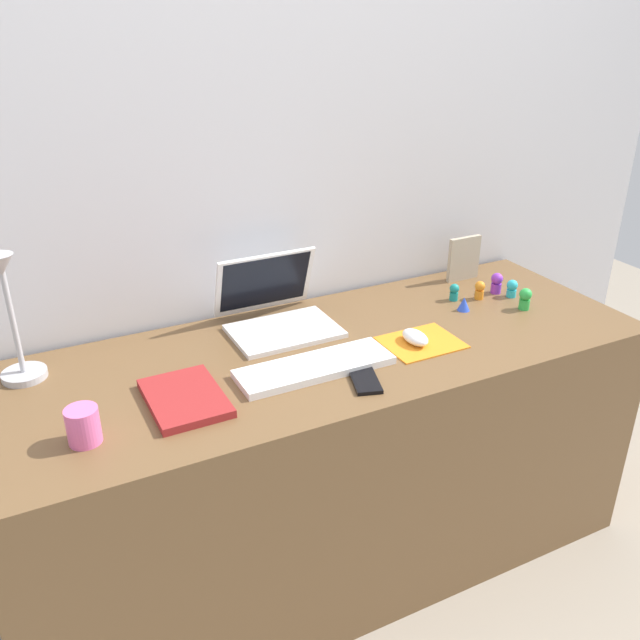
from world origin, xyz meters
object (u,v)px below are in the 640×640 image
(toy_figurine_purple, at_px, (497,283))
(picture_frame, at_px, (464,259))
(coffee_mug, at_px, (83,426))
(toy_figurine_cyan, at_px, (512,288))
(mouse, at_px, (415,337))
(toy_figurine_blue, at_px, (464,304))
(keyboard, at_px, (315,367))
(toy_figurine_teal, at_px, (454,292))
(toy_figurine_green, at_px, (525,298))
(laptop, at_px, (275,309))
(notebook_pad, at_px, (185,398))
(cell_phone, at_px, (365,380))
(desk_lamp, at_px, (13,322))
(toy_figurine_orange, at_px, (480,290))

(toy_figurine_purple, bearing_deg, picture_frame, 99.99)
(coffee_mug, distance_m, toy_figurine_cyan, 1.36)
(mouse, height_order, picture_frame, picture_frame)
(coffee_mug, height_order, toy_figurine_blue, coffee_mug)
(keyboard, xyz_separation_m, toy_figurine_purple, (0.75, 0.19, 0.03))
(toy_figurine_teal, xyz_separation_m, toy_figurine_green, (0.15, -0.15, 0.01))
(laptop, distance_m, notebook_pad, 0.46)
(laptop, xyz_separation_m, mouse, (0.29, -0.28, -0.03))
(mouse, xyz_separation_m, toy_figurine_green, (0.43, 0.04, 0.02))
(cell_phone, height_order, desk_lamp, desk_lamp)
(laptop, height_order, toy_figurine_cyan, laptop)
(coffee_mug, bearing_deg, laptop, 30.22)
(picture_frame, bearing_deg, mouse, -141.66)
(toy_figurine_orange, bearing_deg, toy_figurine_purple, 9.94)
(mouse, relative_size, notebook_pad, 0.40)
(picture_frame, relative_size, toy_figurine_cyan, 2.63)
(toy_figurine_green, bearing_deg, picture_frame, 93.70)
(desk_lamp, bearing_deg, notebook_pad, -38.92)
(laptop, distance_m, toy_figurine_green, 0.76)
(laptop, xyz_separation_m, cell_phone, (0.07, -0.40, -0.05))
(desk_lamp, xyz_separation_m, picture_frame, (1.39, 0.06, -0.09))
(keyboard, height_order, mouse, mouse)
(desk_lamp, height_order, toy_figurine_green, desk_lamp)
(cell_phone, relative_size, toy_figurine_blue, 2.99)
(laptop, xyz_separation_m, picture_frame, (0.71, 0.04, 0.02))
(laptop, relative_size, toy_figurine_cyan, 5.25)
(picture_frame, xyz_separation_m, toy_figurine_blue, (-0.15, -0.21, -0.05))
(keyboard, bearing_deg, coffee_mug, -174.61)
(toy_figurine_purple, distance_m, toy_figurine_green, 0.14)
(mouse, xyz_separation_m, toy_figurine_cyan, (0.46, 0.14, 0.01))
(picture_frame, bearing_deg, toy_figurine_cyan, -75.74)
(cell_phone, height_order, coffee_mug, coffee_mug)
(picture_frame, relative_size, toy_figurine_blue, 3.51)
(cell_phone, distance_m, coffee_mug, 0.66)
(desk_lamp, height_order, toy_figurine_purple, desk_lamp)
(mouse, distance_m, toy_figurine_teal, 0.34)
(toy_figurine_blue, bearing_deg, notebook_pad, -172.35)
(mouse, distance_m, cell_phone, 0.25)
(mouse, relative_size, toy_figurine_teal, 1.75)
(coffee_mug, distance_m, toy_figurine_purple, 1.35)
(keyboard, bearing_deg, picture_frame, 24.69)
(keyboard, bearing_deg, toy_figurine_blue, 12.53)
(toy_figurine_blue, height_order, toy_figurine_green, toy_figurine_green)
(laptop, height_order, toy_figurine_purple, laptop)
(coffee_mug, height_order, toy_figurine_green, coffee_mug)
(coffee_mug, bearing_deg, toy_figurine_blue, 8.98)
(picture_frame, bearing_deg, notebook_pad, -162.85)
(picture_frame, relative_size, toy_figurine_teal, 2.73)
(toy_figurine_teal, bearing_deg, picture_frame, 44.31)
(desk_lamp, distance_m, notebook_pad, 0.45)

